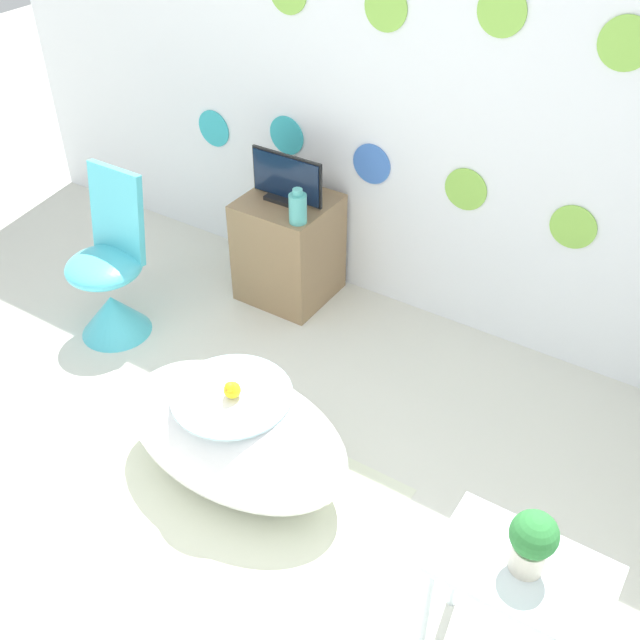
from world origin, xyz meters
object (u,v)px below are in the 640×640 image
Objects in this scene: bathtub at (236,433)px; potted_plant_left at (532,541)px; vase at (298,208)px; chair at (111,288)px; tv at (287,181)px.

bathtub is 1.30m from potted_plant_left.
potted_plant_left reaches higher than vase.
chair reaches higher than tv.
vase is 0.81× the size of potted_plant_left.
tv is at bearing 115.28° from bathtub.
chair is 1.00m from vase.
bathtub is 1.36m from tv.
potted_plant_left is (1.59, -1.21, 0.04)m from vase.
chair reaches higher than potted_plant_left.
chair is at bearing -139.97° from vase.
vase is at bearing 110.75° from bathtub.
tv is 1.86× the size of potted_plant_left.
chair reaches higher than vase.
tv is 2.22m from potted_plant_left.
tv is 0.22m from vase.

